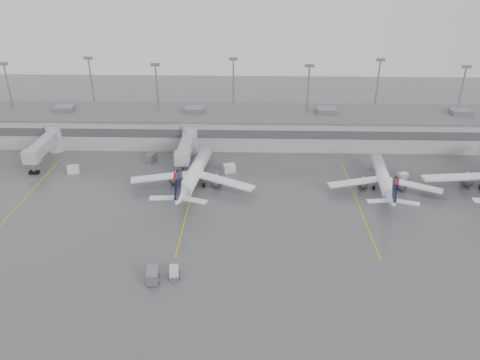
{
  "coord_description": "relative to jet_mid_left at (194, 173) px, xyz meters",
  "views": [
    {
      "loc": [
        -4.58,
        -61.21,
        47.62
      ],
      "look_at": [
        -6.95,
        24.0,
        5.0
      ],
      "focal_mm": 35.0,
      "sensor_mm": 36.0,
      "label": 1
    }
  ],
  "objects": [
    {
      "name": "baggage_cart",
      "position": [
        -2.87,
        -33.31,
        -2.06
      ],
      "size": [
        2.23,
        3.42,
        2.06
      ],
      "rotation": [
        0.0,
        0.0,
        0.13
      ],
      "color": "slate",
      "rests_on": "ground"
    },
    {
      "name": "cone_a",
      "position": [
        -35.28,
        5.37,
        -2.82
      ],
      "size": [
        0.39,
        0.39,
        0.63
      ],
      "primitive_type": "cone",
      "color": "orange",
      "rests_on": "ground"
    },
    {
      "name": "terminal",
      "position": [
        17.17,
        26.99,
        1.04
      ],
      "size": [
        152.0,
        17.0,
        9.45
      ],
      "color": "#9D9E99",
      "rests_on": "ground"
    },
    {
      "name": "cone_d",
      "position": [
        59.46,
        7.78,
        -2.76
      ],
      "size": [
        0.47,
        0.47,
        0.76
      ],
      "primitive_type": "cone",
      "color": "orange",
      "rests_on": "ground"
    },
    {
      "name": "stand_markings",
      "position": [
        17.17,
        -6.99,
        -3.13
      ],
      "size": [
        105.25,
        40.0,
        0.01
      ],
      "color": "gold",
      "rests_on": "ground"
    },
    {
      "name": "cone_c",
      "position": [
        23.32,
        0.63,
        -2.82
      ],
      "size": [
        0.39,
        0.39,
        0.62
      ],
      "primitive_type": "cone",
      "color": "orange",
      "rests_on": "ground"
    },
    {
      "name": "jet_bridge_right",
      "position": [
        -3.33,
        14.73,
        0.74
      ],
      "size": [
        4.0,
        17.2,
        7.0
      ],
      "color": "#9B9DA0",
      "rests_on": "ground"
    },
    {
      "name": "gse_uld_a",
      "position": [
        -29.22,
        5.63,
        -2.23
      ],
      "size": [
        2.88,
        2.25,
        1.81
      ],
      "primitive_type": "cube",
      "rotation": [
        0.0,
        0.0,
        0.24
      ],
      "color": "silver",
      "rests_on": "ground"
    },
    {
      "name": "ground",
      "position": [
        17.17,
        -30.99,
        -3.13
      ],
      "size": [
        260.0,
        260.0,
        0.0
      ],
      "primitive_type": "plane",
      "color": "#4F4F52",
      "rests_on": "ground"
    },
    {
      "name": "gse_uld_c",
      "position": [
        47.06,
        4.41,
        -2.36
      ],
      "size": [
        2.57,
        2.18,
        1.55
      ],
      "primitive_type": "cube",
      "rotation": [
        0.0,
        0.0,
        0.39
      ],
      "color": "silver",
      "rests_on": "ground"
    },
    {
      "name": "baggage_tug",
      "position": [
        0.33,
        -32.11,
        -2.48
      ],
      "size": [
        1.99,
        2.79,
        1.68
      ],
      "rotation": [
        0.0,
        0.0,
        0.13
      ],
      "color": "silver",
      "rests_on": "ground"
    },
    {
      "name": "cone_b",
      "position": [
        1.04,
        7.59,
        -2.82
      ],
      "size": [
        0.39,
        0.39,
        0.62
      ],
      "primitive_type": "cone",
      "color": "orange",
      "rests_on": "ground"
    },
    {
      "name": "gse_uld_b",
      "position": [
        7.3,
        7.28,
        -2.17
      ],
      "size": [
        3.16,
        2.61,
        1.92
      ],
      "primitive_type": "cube",
      "rotation": [
        0.0,
        0.0,
        0.34
      ],
      "color": "silver",
      "rests_on": "ground"
    },
    {
      "name": "light_masts",
      "position": [
        17.17,
        32.76,
        8.89
      ],
      "size": [
        142.4,
        8.0,
        20.6
      ],
      "color": "gray",
      "rests_on": "ground"
    },
    {
      "name": "jet_bridge_left",
      "position": [
        -38.33,
        14.73,
        0.74
      ],
      "size": [
        4.0,
        17.2,
        7.0
      ],
      "color": "#9B9DA0",
      "rests_on": "ground"
    },
    {
      "name": "gse_loader",
      "position": [
        -12.46,
        12.9,
        -2.14
      ],
      "size": [
        2.81,
        3.61,
        1.98
      ],
      "primitive_type": "cube",
      "rotation": [
        0.0,
        0.0,
        -0.29
      ],
      "color": "slate",
      "rests_on": "ground"
    },
    {
      "name": "jet_mid_left",
      "position": [
        0.0,
        0.0,
        0.0
      ],
      "size": [
        27.6,
        31.11,
        10.08
      ],
      "rotation": [
        0.0,
        0.0,
        -0.12
      ],
      "color": "white",
      "rests_on": "ground"
    },
    {
      "name": "jet_mid_right",
      "position": [
        41.21,
        -0.63,
        -0.39
      ],
      "size": [
        24.22,
        27.26,
        8.82
      ],
      "rotation": [
        0.0,
        0.0,
        -0.09
      ],
      "color": "white",
      "rests_on": "ground"
    }
  ]
}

